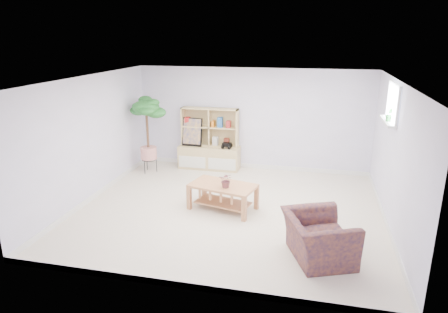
% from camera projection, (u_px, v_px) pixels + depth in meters
% --- Properties ---
extents(floor, '(5.50, 5.00, 0.01)m').
position_uv_depth(floor, '(230.00, 210.00, 7.43)').
color(floor, beige).
rests_on(floor, ground).
extents(ceiling, '(5.50, 5.00, 0.01)m').
position_uv_depth(ceiling, '(230.00, 79.00, 6.72)').
color(ceiling, white).
rests_on(ceiling, walls).
extents(walls, '(5.51, 5.01, 2.40)m').
position_uv_depth(walls, '(230.00, 148.00, 7.08)').
color(walls, silver).
rests_on(walls, floor).
extents(baseboard, '(5.50, 5.00, 0.10)m').
position_uv_depth(baseboard, '(230.00, 207.00, 7.41)').
color(baseboard, white).
rests_on(baseboard, floor).
extents(window, '(0.10, 0.98, 0.68)m').
position_uv_depth(window, '(394.00, 103.00, 6.82)').
color(window, '#C5DCFF').
rests_on(window, walls).
extents(window_sill, '(0.14, 1.00, 0.04)m').
position_uv_depth(window_sill, '(388.00, 121.00, 6.92)').
color(window_sill, white).
rests_on(window_sill, walls).
extents(storage_unit, '(1.46, 0.49, 1.46)m').
position_uv_depth(storage_unit, '(209.00, 139.00, 9.51)').
color(storage_unit, tan).
rests_on(storage_unit, floor).
extents(poster, '(0.50, 0.14, 0.68)m').
position_uv_depth(poster, '(192.00, 132.00, 9.53)').
color(poster, yellow).
rests_on(poster, storage_unit).
extents(toy_truck, '(0.31, 0.23, 0.16)m').
position_uv_depth(toy_truck, '(227.00, 145.00, 9.38)').
color(toy_truck, black).
rests_on(toy_truck, storage_unit).
extents(coffee_table, '(1.31, 0.91, 0.49)m').
position_uv_depth(coffee_table, '(223.00, 197.00, 7.38)').
color(coffee_table, '#B16741').
rests_on(coffee_table, floor).
extents(table_plant, '(0.25, 0.22, 0.28)m').
position_uv_depth(table_plant, '(226.00, 180.00, 7.14)').
color(table_plant, '#235E21').
rests_on(table_plant, coffee_table).
extents(floor_tree, '(0.78, 0.78, 1.78)m').
position_uv_depth(floor_tree, '(148.00, 135.00, 9.20)').
color(floor_tree, '#115418').
rests_on(floor_tree, floor).
extents(armchair, '(1.19, 1.26, 0.75)m').
position_uv_depth(armchair, '(319.00, 235.00, 5.72)').
color(armchair, '#12153A').
rests_on(armchair, floor).
extents(sill_plant, '(0.14, 0.11, 0.23)m').
position_uv_depth(sill_plant, '(389.00, 115.00, 6.79)').
color(sill_plant, '#115418').
rests_on(sill_plant, window_sill).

